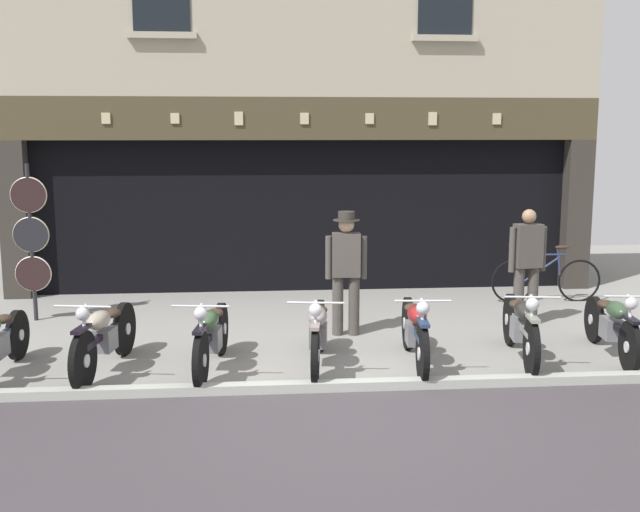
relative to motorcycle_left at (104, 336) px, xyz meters
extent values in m
cube|color=gray|center=(2.59, 4.05, -0.47)|extent=(22.00, 10.00, 0.08)
cube|color=#A6AAA0|center=(2.59, -0.87, -0.42)|extent=(22.00, 0.16, 0.18)
cube|color=black|center=(2.59, 6.35, 0.87)|extent=(9.20, 4.00, 2.60)
cube|color=#332D28|center=(-2.19, 4.23, 0.87)|extent=(0.44, 0.36, 2.60)
cube|color=#332D28|center=(7.37, 4.23, 0.87)|extent=(0.44, 0.36, 2.60)
cube|color=black|center=(2.59, 4.60, 1.00)|extent=(8.80, 0.03, 2.18)
cube|color=#453C26|center=(2.59, 4.17, 2.52)|extent=(10.00, 0.24, 0.70)
cube|color=#C6B789|center=(-0.62, 4.04, 2.52)|extent=(0.14, 0.03, 0.18)
cube|color=#C6B789|center=(0.48, 4.04, 2.52)|extent=(0.14, 0.03, 0.17)
cube|color=#C6B789|center=(1.51, 4.04, 2.52)|extent=(0.14, 0.03, 0.22)
cube|color=#C6B789|center=(2.58, 4.04, 2.52)|extent=(0.14, 0.03, 0.19)
cube|color=#C6B789|center=(3.66, 4.04, 2.52)|extent=(0.14, 0.03, 0.18)
cube|color=#C6B789|center=(4.73, 4.04, 2.52)|extent=(0.14, 0.03, 0.22)
cube|color=#C6B789|center=(5.82, 4.04, 2.52)|extent=(0.14, 0.03, 0.19)
cube|color=#A79F87|center=(0.32, 4.00, 3.82)|extent=(1.10, 0.12, 0.10)
cube|color=#A79F87|center=(4.89, 4.00, 3.82)|extent=(1.10, 0.12, 0.10)
cylinder|color=black|center=(-1.15, 0.60, -0.13)|extent=(0.12, 0.61, 0.61)
cylinder|color=silver|center=(-1.15, 0.60, -0.13)|extent=(0.12, 0.14, 0.13)
ellipsoid|color=#38281E|center=(-1.18, 0.18, 0.17)|extent=(0.22, 0.31, 0.10)
cylinder|color=black|center=(-0.11, -0.64, -0.10)|extent=(0.18, 0.66, 0.66)
cylinder|color=silver|center=(-0.11, -0.64, -0.10)|extent=(0.12, 0.16, 0.14)
cylinder|color=black|center=(0.11, 0.68, -0.10)|extent=(0.19, 0.66, 0.66)
cylinder|color=silver|center=(0.11, 0.68, -0.10)|extent=(0.13, 0.16, 0.14)
cube|color=black|center=(0.00, 0.02, 0.02)|extent=(0.27, 1.23, 0.07)
cube|color=slate|center=(0.00, 0.02, -0.05)|extent=(0.25, 0.35, 0.26)
ellipsoid|color=tan|center=(-0.02, -0.14, 0.22)|extent=(0.29, 0.49, 0.20)
ellipsoid|color=#38281E|center=(0.04, 0.26, 0.20)|extent=(0.25, 0.33, 0.10)
cube|color=black|center=(-0.11, -0.64, 0.25)|extent=(0.16, 0.37, 0.04)
sphere|color=silver|center=(-0.10, -0.58, 0.40)|extent=(0.15, 0.15, 0.15)
cylinder|color=silver|center=(-0.10, -0.58, 0.48)|extent=(0.62, 0.13, 0.02)
cylinder|color=silver|center=(-0.10, -0.60, 0.19)|extent=(0.08, 0.29, 0.60)
cylinder|color=black|center=(1.14, -0.70, -0.11)|extent=(0.15, 0.65, 0.64)
cylinder|color=silver|center=(1.14, -0.70, -0.11)|extent=(0.12, 0.15, 0.14)
cylinder|color=black|center=(1.31, 0.62, -0.11)|extent=(0.16, 0.65, 0.64)
cylinder|color=silver|center=(1.31, 0.62, -0.11)|extent=(0.13, 0.15, 0.14)
cube|color=black|center=(1.22, -0.04, 0.01)|extent=(0.22, 1.23, 0.07)
cube|color=slate|center=(1.22, -0.04, -0.06)|extent=(0.24, 0.34, 0.26)
ellipsoid|color=#344F31|center=(1.20, -0.20, 0.21)|extent=(0.28, 0.48, 0.20)
ellipsoid|color=#38281E|center=(1.25, 0.20, 0.19)|extent=(0.24, 0.32, 0.10)
cube|color=black|center=(1.14, -0.70, 0.23)|extent=(0.14, 0.37, 0.04)
sphere|color=silver|center=(1.15, -0.64, 0.39)|extent=(0.15, 0.15, 0.15)
cylinder|color=silver|center=(1.15, -0.64, 0.47)|extent=(0.62, 0.10, 0.02)
cylinder|color=silver|center=(1.15, -0.66, 0.18)|extent=(0.06, 0.24, 0.62)
cylinder|color=black|center=(2.38, -0.66, -0.11)|extent=(0.15, 0.65, 0.65)
cylinder|color=silver|center=(2.38, -0.66, -0.11)|extent=(0.12, 0.15, 0.14)
cylinder|color=black|center=(2.55, 0.66, -0.11)|extent=(0.16, 0.65, 0.65)
cylinder|color=silver|center=(2.55, 0.66, -0.11)|extent=(0.13, 0.16, 0.14)
cube|color=gray|center=(2.46, 0.00, 0.01)|extent=(0.23, 1.22, 0.07)
cube|color=slate|center=(2.46, 0.00, -0.06)|extent=(0.24, 0.34, 0.26)
ellipsoid|color=gray|center=(2.44, -0.16, 0.21)|extent=(0.28, 0.48, 0.20)
ellipsoid|color=#38281E|center=(2.50, 0.24, 0.19)|extent=(0.24, 0.32, 0.10)
cube|color=gray|center=(2.38, -0.66, 0.24)|extent=(0.15, 0.37, 0.04)
sphere|color=silver|center=(2.38, -0.60, 0.39)|extent=(0.15, 0.15, 0.15)
cylinder|color=silver|center=(2.38, -0.60, 0.47)|extent=(0.62, 0.11, 0.02)
cylinder|color=silver|center=(2.38, -0.62, 0.18)|extent=(0.07, 0.27, 0.61)
cylinder|color=black|center=(3.56, -0.71, -0.10)|extent=(0.12, 0.67, 0.66)
cylinder|color=silver|center=(3.56, -0.71, -0.10)|extent=(0.11, 0.15, 0.15)
cylinder|color=black|center=(3.66, 0.64, -0.10)|extent=(0.13, 0.67, 0.66)
cylinder|color=silver|center=(3.66, 0.64, -0.10)|extent=(0.12, 0.15, 0.15)
cube|color=navy|center=(3.61, -0.03, 0.02)|extent=(0.17, 1.24, 0.07)
cube|color=slate|center=(3.61, -0.03, -0.05)|extent=(0.22, 0.33, 0.26)
ellipsoid|color=maroon|center=(3.60, -0.20, 0.22)|extent=(0.26, 0.48, 0.20)
ellipsoid|color=#38281E|center=(3.63, 0.21, 0.20)|extent=(0.22, 0.32, 0.10)
cube|color=navy|center=(3.56, -0.71, 0.26)|extent=(0.13, 0.37, 0.04)
sphere|color=silver|center=(3.56, -0.65, 0.40)|extent=(0.15, 0.15, 0.15)
cylinder|color=silver|center=(3.56, -0.65, 0.48)|extent=(0.62, 0.07, 0.02)
cylinder|color=silver|center=(3.56, -0.67, 0.19)|extent=(0.06, 0.26, 0.61)
cylinder|color=black|center=(4.82, -0.63, -0.10)|extent=(0.17, 0.67, 0.67)
cylinder|color=silver|center=(4.82, -0.63, -0.10)|extent=(0.12, 0.16, 0.15)
cylinder|color=black|center=(5.03, 0.72, -0.10)|extent=(0.18, 0.67, 0.67)
cylinder|color=silver|center=(5.03, 0.72, -0.10)|extent=(0.13, 0.16, 0.15)
cube|color=gray|center=(4.92, 0.04, 0.02)|extent=(0.26, 1.25, 0.07)
cube|color=slate|center=(4.92, 0.04, -0.05)|extent=(0.25, 0.35, 0.26)
ellipsoid|color=#282725|center=(4.90, -0.12, 0.22)|extent=(0.29, 0.49, 0.20)
ellipsoid|color=#38281E|center=(4.96, 0.29, 0.20)|extent=(0.24, 0.33, 0.10)
cube|color=gray|center=(4.82, -0.63, 0.26)|extent=(0.15, 0.37, 0.04)
sphere|color=silver|center=(4.83, -0.57, 0.40)|extent=(0.15, 0.15, 0.15)
cylinder|color=silver|center=(4.83, -0.57, 0.48)|extent=(0.62, 0.12, 0.02)
cylinder|color=silver|center=(4.82, -0.59, 0.19)|extent=(0.07, 0.25, 0.61)
cylinder|color=black|center=(6.01, -0.55, -0.13)|extent=(0.14, 0.61, 0.60)
cylinder|color=silver|center=(6.01, -0.55, -0.13)|extent=(0.12, 0.14, 0.13)
cylinder|color=black|center=(6.17, 0.74, -0.13)|extent=(0.15, 0.61, 0.60)
cylinder|color=silver|center=(6.17, 0.74, -0.13)|extent=(0.13, 0.15, 0.13)
cube|color=black|center=(6.09, 0.09, -0.01)|extent=(0.22, 1.20, 0.07)
cube|color=slate|center=(6.09, 0.09, -0.08)|extent=(0.24, 0.34, 0.26)
ellipsoid|color=#324A31|center=(6.07, -0.06, 0.19)|extent=(0.28, 0.48, 0.20)
ellipsoid|color=#38281E|center=(6.12, 0.33, 0.17)|extent=(0.24, 0.32, 0.10)
cube|color=black|center=(6.01, -0.55, 0.19)|extent=(0.14, 0.37, 0.04)
sphere|color=silver|center=(6.01, -0.49, 0.37)|extent=(0.15, 0.15, 0.15)
cylinder|color=silver|center=(6.01, -0.49, 0.45)|extent=(0.62, 0.10, 0.02)
cylinder|color=silver|center=(6.01, -0.51, 0.16)|extent=(0.07, 0.29, 0.60)
cylinder|color=#47423D|center=(3.07, 1.36, -0.01)|extent=(0.15, 0.15, 0.83)
cylinder|color=#47423D|center=(2.85, 1.38, -0.01)|extent=(0.15, 0.15, 0.83)
cube|color=#47423D|center=(2.96, 1.37, 0.68)|extent=(0.40, 0.25, 0.59)
cube|color=silver|center=(2.97, 1.49, 0.75)|extent=(0.14, 0.03, 0.33)
cube|color=brown|center=(2.97, 1.50, 0.74)|extent=(0.05, 0.02, 0.31)
cylinder|color=#47423D|center=(3.19, 1.35, 0.64)|extent=(0.09, 0.09, 0.58)
cylinder|color=#47423D|center=(2.72, 1.39, 0.64)|extent=(0.09, 0.09, 0.58)
sphere|color=tan|center=(2.96, 1.37, 1.09)|extent=(0.21, 0.21, 0.21)
cylinder|color=#332D28|center=(2.96, 1.37, 1.14)|extent=(0.36, 0.36, 0.01)
cylinder|color=#332D28|center=(2.96, 1.37, 1.20)|extent=(0.22, 0.22, 0.12)
cylinder|color=#47423D|center=(5.69, 1.70, 0.00)|extent=(0.15, 0.15, 0.86)
cylinder|color=#47423D|center=(5.47, 1.68, 0.00)|extent=(0.15, 0.15, 0.86)
cube|color=#47423D|center=(5.58, 1.69, 0.72)|extent=(0.40, 0.26, 0.62)
cube|color=silver|center=(5.57, 1.81, 0.79)|extent=(0.14, 0.04, 0.35)
cube|color=navy|center=(5.57, 1.82, 0.78)|extent=(0.05, 0.02, 0.32)
cylinder|color=#47423D|center=(5.82, 1.72, 0.67)|extent=(0.09, 0.09, 0.64)
cylinder|color=#47423D|center=(5.35, 1.66, 0.67)|extent=(0.09, 0.09, 0.64)
sphere|color=#9E7A5B|center=(5.58, 1.69, 1.14)|extent=(0.20, 0.20, 0.20)
cylinder|color=#232328|center=(-1.48, 2.57, 0.72)|extent=(0.06, 0.06, 2.29)
cylinder|color=black|center=(-1.48, 2.55, 1.42)|extent=(0.49, 0.03, 0.49)
torus|color=beige|center=(-1.48, 2.57, 1.42)|extent=(0.52, 0.04, 0.52)
cylinder|color=black|center=(-1.48, 2.55, 0.84)|extent=(0.49, 0.03, 0.49)
torus|color=beige|center=(-1.48, 2.57, 0.84)|extent=(0.52, 0.04, 0.52)
cylinder|color=black|center=(-1.48, 2.55, 0.27)|extent=(0.49, 0.03, 0.49)
torus|color=silver|center=(-1.48, 2.57, 0.27)|extent=(0.52, 0.04, 0.52)
cube|color=silver|center=(4.99, 4.45, 1.16)|extent=(0.79, 0.02, 1.11)
cube|color=#1E3323|center=(4.99, 4.44, 1.62)|extent=(0.79, 0.01, 0.20)
torus|color=black|center=(5.90, 3.16, -0.09)|extent=(0.71, 0.06, 0.71)
torus|color=black|center=(7.00, 3.12, -0.09)|extent=(0.71, 0.06, 0.71)
cylinder|color=navy|center=(6.34, 3.14, 0.09)|extent=(0.65, 0.05, 0.47)
cylinder|color=navy|center=(6.45, 3.14, 0.35)|extent=(0.61, 0.05, 0.03)
cylinder|color=navy|center=(6.65, 3.13, 0.21)|extent=(0.11, 0.03, 0.52)
ellipsoid|color=#332319|center=(6.69, 3.13, 0.47)|extent=(0.24, 0.13, 0.06)
cylinder|color=silver|center=(5.90, 3.16, 0.47)|extent=(0.04, 0.50, 0.02)
camera|label=1|loc=(1.73, -8.67, 2.32)|focal=42.86mm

